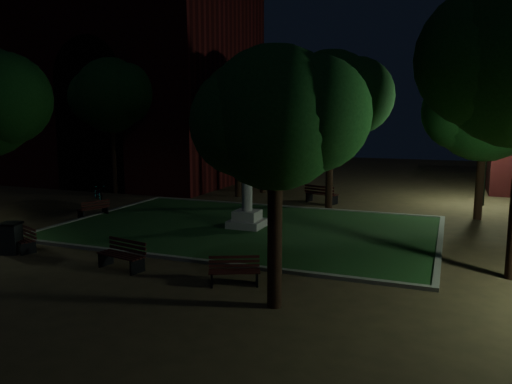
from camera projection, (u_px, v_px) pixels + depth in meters
ground at (227, 240)px, 19.06m from camera, size 80.00×80.00×0.00m
lawn at (247, 228)px, 20.90m from camera, size 15.00×10.00×0.08m
lawn_kerb at (247, 227)px, 20.89m from camera, size 15.40×10.40×0.12m
monument at (247, 206)px, 20.76m from camera, size 1.40×1.40×3.20m
building_main at (108, 79)px, 36.35m from camera, size 20.00×12.00×15.00m
tree_north_wl at (239, 99)px, 28.41m from camera, size 4.93×4.03×7.64m
tree_north_er at (333, 98)px, 24.64m from camera, size 5.81×4.74×7.93m
tree_ne at (487, 109)px, 22.04m from camera, size 5.71×4.66×7.31m
tree_se at (278, 119)px, 11.64m from camera, size 4.19×3.42×6.34m
tree_nw at (113, 96)px, 29.57m from camera, size 5.47×4.47×8.11m
tree_far_north at (264, 100)px, 29.94m from camera, size 5.13×4.19×7.71m
lamppost_nw at (128, 138)px, 32.42m from camera, size 1.18×0.28×4.73m
lamppost_ne at (487, 149)px, 25.87m from camera, size 1.18×0.28×4.23m
bench_near_left at (123, 256)px, 15.36m from camera, size 1.71×0.90×0.89m
bench_near_right at (234, 272)px, 13.93m from camera, size 1.51×1.04×0.79m
bench_west_near at (22, 239)px, 17.50m from camera, size 1.62×1.06×0.84m
bench_left_side at (94, 209)px, 23.26m from camera, size 0.96×1.53×0.79m
bench_far_side at (321, 195)px, 26.94m from camera, size 1.91×1.11×0.99m
trash_bin at (11, 238)px, 17.08m from camera, size 0.79×0.79×1.08m
bicycle at (98, 192)px, 28.06m from camera, size 1.59×1.40×0.83m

